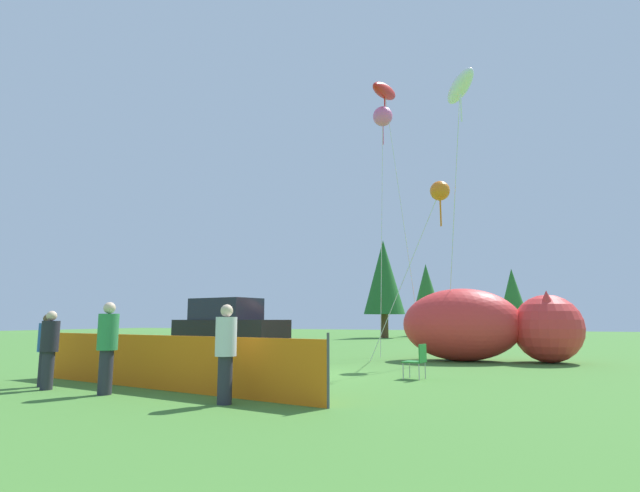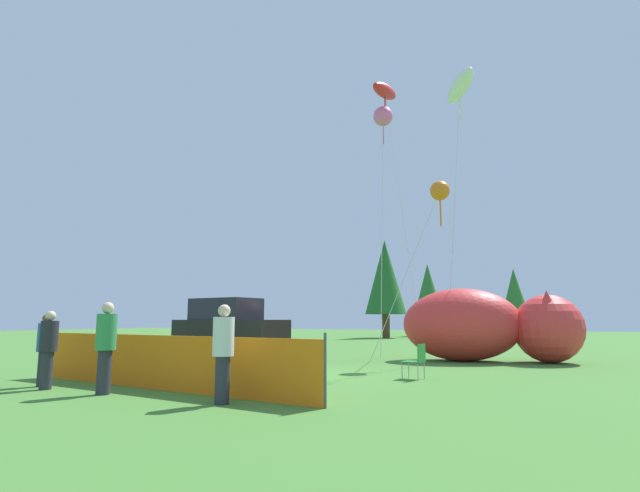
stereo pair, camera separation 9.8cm
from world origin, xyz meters
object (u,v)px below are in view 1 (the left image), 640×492
at_px(folding_chair, 418,359).
at_px(kite_orange_flower, 439,192).
at_px(parked_car, 229,332).
at_px(kite_red_lizard, 385,92).
at_px(spectator_in_black_shirt, 46,347).
at_px(kite_white_ghost, 460,88).
at_px(kite_pink_octopus, 383,117).
at_px(spectator_in_yellow_shirt, 49,346).
at_px(spectator_in_white_shirt, 107,344).
at_px(spectator_in_grey_shirt, 226,349).
at_px(inflatable_cat, 485,327).

distance_m(folding_chair, kite_orange_flower, 7.32).
xyz_separation_m(parked_car, kite_red_lizard, (4.39, 5.30, 10.48)).
bearing_deg(spectator_in_black_shirt, kite_white_ghost, 47.16).
bearing_deg(kite_orange_flower, kite_red_lizard, 135.39).
distance_m(kite_red_lizard, kite_orange_flower, 6.66).
height_order(kite_red_lizard, kite_white_ghost, kite_red_lizard).
distance_m(kite_pink_octopus, kite_orange_flower, 5.81).
distance_m(folding_chair, kite_pink_octopus, 12.71).
height_order(spectator_in_yellow_shirt, spectator_in_white_shirt, spectator_in_white_shirt).
bearing_deg(parked_car, spectator_in_grey_shirt, -46.88).
bearing_deg(kite_pink_octopus, spectator_in_white_shirt, -100.99).
relative_size(folding_chair, spectator_in_grey_shirt, 0.50).
relative_size(spectator_in_grey_shirt, spectator_in_black_shirt, 1.09).
height_order(spectator_in_yellow_shirt, spectator_in_black_shirt, spectator_in_yellow_shirt).
distance_m(folding_chair, spectator_in_black_shirt, 8.96).
height_order(inflatable_cat, spectator_in_black_shirt, inflatable_cat).
bearing_deg(folding_chair, spectator_in_white_shirt, 53.33).
xyz_separation_m(kite_pink_octopus, kite_orange_flower, (2.80, -2.68, -4.33)).
relative_size(kite_red_lizard, kite_orange_flower, 1.90).
bearing_deg(kite_white_ghost, kite_orange_flower, 155.36).
bearing_deg(folding_chair, kite_orange_flower, -79.79).
xyz_separation_m(parked_car, inflatable_cat, (8.28, 4.27, 0.14)).
bearing_deg(spectator_in_white_shirt, kite_white_ghost, 56.92).
bearing_deg(folding_chair, spectator_in_yellow_shirt, 45.18).
bearing_deg(parked_car, inflatable_cat, 37.31).
bearing_deg(spectator_in_yellow_shirt, kite_orange_flower, 54.70).
relative_size(folding_chair, kite_orange_flower, 0.14).
bearing_deg(kite_white_ghost, spectator_in_yellow_shirt, -129.96).
height_order(inflatable_cat, spectator_in_grey_shirt, inflatable_cat).
distance_m(folding_chair, kite_white_ghost, 10.19).
bearing_deg(kite_red_lizard, spectator_in_black_shirt, -111.62).
distance_m(folding_chair, kite_red_lizard, 13.59).
height_order(parked_car, kite_red_lizard, kite_red_lizard).
height_order(spectator_in_black_shirt, spectator_in_white_shirt, spectator_in_white_shirt).
relative_size(spectator_in_black_shirt, kite_white_ghost, 0.16).
height_order(spectator_in_grey_shirt, kite_white_ghost, kite_white_ghost).
relative_size(parked_car, spectator_in_white_shirt, 2.37).
height_order(inflatable_cat, kite_white_ghost, kite_white_ghost).
bearing_deg(inflatable_cat, parked_car, -159.62).
bearing_deg(parked_car, spectator_in_white_shirt, -65.78).
xyz_separation_m(inflatable_cat, spectator_in_white_shirt, (-6.45, -11.52, -0.21)).
height_order(spectator_in_black_shirt, kite_red_lizard, kite_red_lizard).
relative_size(spectator_in_grey_shirt, kite_white_ghost, 0.17).
bearing_deg(kite_pink_octopus, kite_white_ghost, -39.76).
height_order(folding_chair, spectator_in_white_shirt, spectator_in_white_shirt).
relative_size(parked_car, kite_orange_flower, 0.69).
bearing_deg(kite_red_lizard, inflatable_cat, -14.81).
distance_m(spectator_in_white_shirt, kite_red_lizard, 16.59).
height_order(spectator_in_yellow_shirt, kite_orange_flower, kite_orange_flower).
bearing_deg(spectator_in_white_shirt, kite_red_lizard, 78.47).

